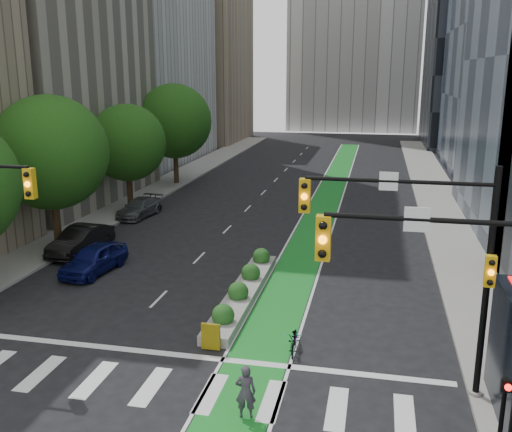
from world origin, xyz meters
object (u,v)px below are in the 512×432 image
at_px(parked_car_left_near, 94,259).
at_px(parked_car_left_far, 139,208).
at_px(bicycle, 294,340).
at_px(median_planter, 244,289).
at_px(parked_car_left_mid, 81,240).
at_px(cyclist, 246,392).

relative_size(parked_car_left_near, parked_car_left_far, 0.98).
bearing_deg(bicycle, parked_car_left_near, 146.95).
distance_m(median_planter, parked_car_left_mid, 11.32).
height_order(parked_car_left_mid, parked_car_left_far, parked_car_left_mid).
bearing_deg(parked_car_left_near, median_planter, -4.13).
height_order(median_planter, parked_car_left_far, parked_car_left_far).
bearing_deg(cyclist, bicycle, -109.43).
bearing_deg(median_planter, cyclist, -76.39).
height_order(median_planter, parked_car_left_mid, parked_car_left_mid).
relative_size(median_planter, cyclist, 6.11).
distance_m(median_planter, cyclist, 9.31).
relative_size(parked_car_left_mid, parked_car_left_far, 1.06).
distance_m(median_planter, parked_car_left_near, 8.37).
height_order(cyclist, parked_car_left_mid, cyclist).
height_order(bicycle, parked_car_left_mid, parked_car_left_mid).
xyz_separation_m(cyclist, parked_car_left_near, (-10.39, 10.66, -0.11)).
distance_m(bicycle, parked_car_left_mid, 16.19).
bearing_deg(bicycle, median_planter, 119.04).
distance_m(cyclist, parked_car_left_near, 14.89).
xyz_separation_m(bicycle, parked_car_left_mid, (-13.44, 9.03, 0.33)).
bearing_deg(parked_car_left_mid, cyclist, -41.83).
relative_size(median_planter, parked_car_left_mid, 2.20).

